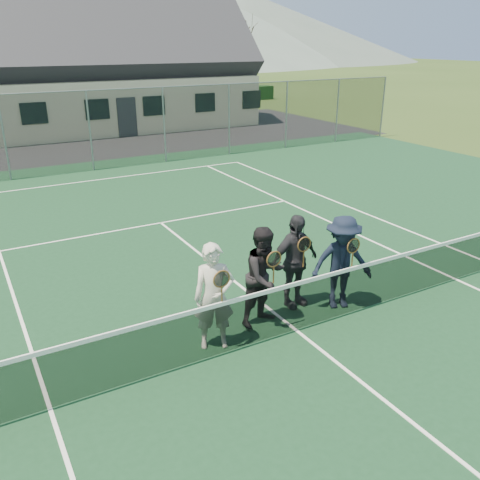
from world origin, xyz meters
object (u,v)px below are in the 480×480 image
Objects in this scene: tennis_net at (297,304)px; player_d at (342,263)px; player_a at (214,297)px; clubhouse at (109,54)px; player_b at (265,276)px; player_c at (295,261)px.

player_d reaches higher than tennis_net.
tennis_net is at bearing -11.15° from player_a.
clubhouse is 24.07m from player_b.
tennis_net is 0.72m from player_b.
player_b is 1.00× the size of player_c.
clubhouse reaches higher than player_b.
tennis_net is at bearing -165.30° from player_d.
player_c is 1.00× the size of player_d.
player_b is at bearing -161.19° from player_c.
tennis_net is 6.49× the size of player_a.
player_a is at bearing -164.96° from player_c.
clubhouse is at bearing 77.09° from player_a.
player_c is (1.93, 0.52, -0.00)m from player_a.
clubhouse is 24.04m from player_d.
player_b is at bearing 172.55° from player_d.
player_d is at bearing -96.71° from clubhouse.
player_b is at bearing -100.45° from clubhouse.
clubhouse is 24.52m from player_a.
player_a is at bearing 168.85° from tennis_net.
player_a and player_b have the same top height.
clubhouse reaches higher than player_d.
player_d is at bearing -34.03° from player_c.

